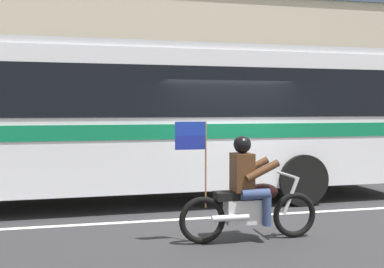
% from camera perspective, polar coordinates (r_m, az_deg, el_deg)
% --- Properties ---
extents(ground_plane, '(60.00, 60.00, 0.00)m').
position_cam_1_polar(ground_plane, '(9.31, 4.78, -9.07)').
color(ground_plane, '#2B2B2D').
extents(sidewalk_curb, '(28.00, 3.80, 0.15)m').
position_cam_1_polar(sidewalk_curb, '(14.16, -1.68, -4.55)').
color(sidewalk_curb, gray).
rests_on(sidewalk_curb, ground_plane).
extents(lane_center_stripe, '(26.60, 0.14, 0.01)m').
position_cam_1_polar(lane_center_stripe, '(8.76, 6.03, -9.83)').
color(lane_center_stripe, silver).
rests_on(lane_center_stripe, ground_plane).
extents(office_building_facade, '(28.00, 0.89, 9.41)m').
position_cam_1_polar(office_building_facade, '(16.51, -3.35, 12.68)').
color(office_building_facade, '#B2A893').
rests_on(office_building_facade, ground_plane).
extents(transit_bus, '(11.83, 2.81, 3.22)m').
position_cam_1_polar(transit_bus, '(9.90, -7.01, 2.63)').
color(transit_bus, silver).
rests_on(transit_bus, ground_plane).
extents(motorcycle_with_rider, '(2.20, 0.64, 1.78)m').
position_cam_1_polar(motorcycle_with_rider, '(7.06, 6.81, -7.48)').
color(motorcycle_with_rider, black).
rests_on(motorcycle_with_rider, ground_plane).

